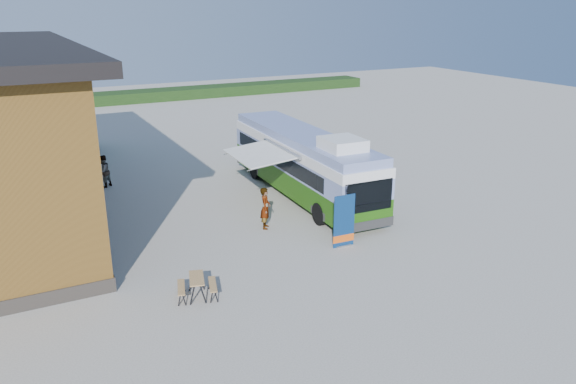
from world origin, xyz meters
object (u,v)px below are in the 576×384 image
person_b (103,171)px  picnic_table (197,282)px  bus (303,161)px  banner (344,226)px  slurry_tanker (76,134)px  person_a (265,208)px

person_b → picnic_table: bearing=55.2°
bus → banner: 6.52m
bus → picnic_table: bearing=-134.8°
bus → person_b: bus is taller
person_b → slurry_tanker: size_ratio=0.26×
banner → picnic_table: (-6.40, -1.24, -0.35)m
person_a → person_b: (-5.08, 8.95, -0.06)m
bus → banner: bus is taller
banner → person_b: 13.96m
person_a → person_b: bearing=60.7°
slurry_tanker → person_b: bearing=-74.0°
person_b → bus: bearing=108.5°
bus → picnic_table: (-8.01, -7.50, -1.23)m
picnic_table → slurry_tanker: (-0.90, 20.49, 0.90)m
bus → slurry_tanker: size_ratio=1.83×
banner → person_a: (-1.91, 3.14, 0.03)m
bus → person_b: (-8.59, 5.84, -0.91)m
bus → banner: (-1.60, -6.25, -0.88)m
banner → slurry_tanker: bearing=112.9°
picnic_table → person_a: (4.49, 4.38, 0.37)m
picnic_table → person_a: 6.29m
banner → person_b: bearing=122.1°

